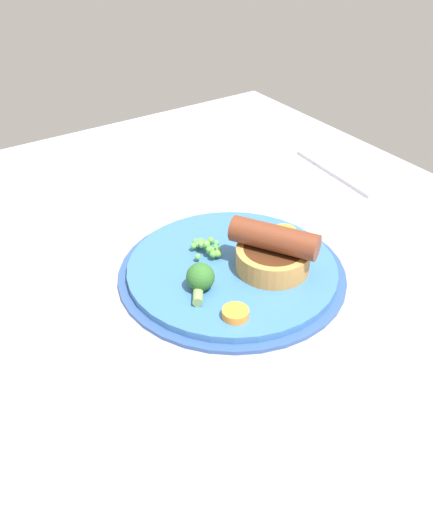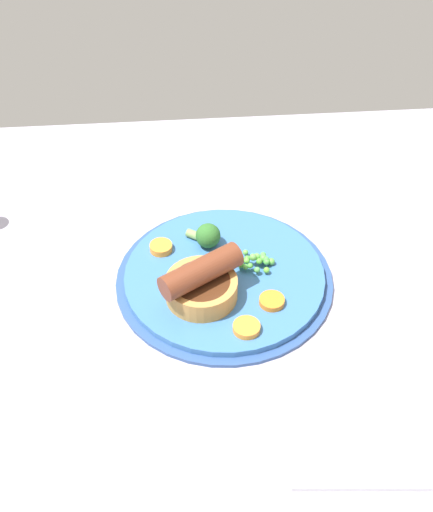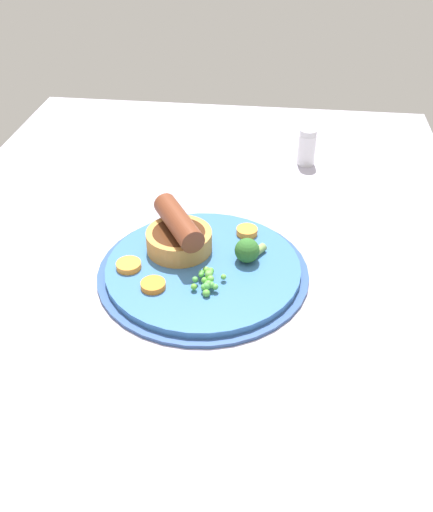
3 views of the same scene
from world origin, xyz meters
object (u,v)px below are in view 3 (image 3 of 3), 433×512
Objects in this scene: dinner_plate at (203,270)px; carrot_slice_5 at (129,265)px; carrot_slice_2 at (153,285)px; pea_pile at (207,280)px; broccoli_floret_near at (248,250)px; sausage_pudding at (179,233)px; salt_shaker at (307,147)px; carrot_slice_0 at (247,231)px.

carrot_slice_5 is (1.73, -9.37, 1.23)cm from dinner_plate.
carrot_slice_5 is (-3.50, -3.94, 0.02)cm from carrot_slice_2.
dinner_plate is at bearing -164.90° from pea_pile.
broccoli_floret_near reaches higher than carrot_slice_5.
broccoli_floret_near is (-5.99, 4.51, 0.56)cm from pea_pile.
carrot_slice_2 is 5.27cm from carrot_slice_5.
sausage_pudding is 7.96cm from carrot_slice_5.
carrot_slice_5 is at bearing -33.22° from salt_shaker.
dinner_plate is 5.55× the size of pea_pile.
carrot_slice_2 is at bearing 137.01° from sausage_pudding.
salt_shaker is (-37.12, 12.22, 0.75)cm from pea_pile.
dinner_plate is at bearing -38.33° from broccoli_floret_near.
sausage_pudding is 9.07cm from pea_pile.
carrot_slice_2 is 0.49× the size of salt_shaker.
pea_pile is at bearing -18.17° from carrot_slice_0.
carrot_slice_5 is at bearing 100.72° from sausage_pudding.
dinner_plate is 9.61cm from carrot_slice_5.
salt_shaker is (-32.96, 13.35, 2.56)cm from dinner_plate.
carrot_slice_2 is (1.06, -6.56, -0.59)cm from pea_pile.
sausage_pudding is at bearing -147.99° from pea_pile.
broccoli_floret_near is at bearing -131.10° from sausage_pudding.
salt_shaker is at bearing 161.75° from carrot_slice_0.
pea_pile reaches higher than carrot_slice_0.
sausage_pudding is 9.06cm from carrot_slice_2.
pea_pile is 0.78× the size of salt_shaker.
carrot_slice_0 is at bearing 123.46° from carrot_slice_5.
carrot_slice_0 is 0.46× the size of salt_shaker.
carrot_slice_2 is (8.66, -1.81, -1.96)cm from sausage_pudding.
carrot_slice_2 is 0.96× the size of carrot_slice_5.
carrot_slice_5 is (9.53, -14.42, -0.06)cm from carrot_slice_0.
dinner_plate is 9.37× the size of carrot_slice_0.
salt_shaker is at bearing 157.95° from dinner_plate.
broccoli_floret_near is 0.79× the size of salt_shaker.
carrot_slice_0 is 26.51cm from salt_shaker.
carrot_slice_2 is (5.23, -5.43, 1.21)cm from dinner_plate.
carrot_slice_5 is at bearing -79.57° from dinner_plate.
dinner_plate is at bearing 133.90° from carrot_slice_2.
carrot_slice_2 is at bearing 48.34° from carrot_slice_5.
sausage_pudding reaches higher than carrot_slice_0.
broccoli_floret_near is 1.70× the size of carrot_slice_0.
dinner_plate is 6.38cm from broccoli_floret_near.
sausage_pudding is 2.10× the size of broccoli_floret_near.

